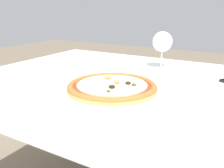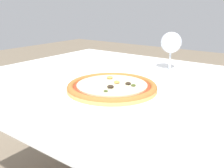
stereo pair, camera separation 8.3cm
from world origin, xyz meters
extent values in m
cube|color=brown|center=(0.00, 0.00, 0.68)|extent=(1.13, 0.91, 0.04)
cube|color=white|center=(0.00, 0.00, 0.70)|extent=(1.23, 1.01, 0.01)
cylinder|color=brown|center=(-0.51, 0.39, 0.33)|extent=(0.06, 0.06, 0.66)
cylinder|color=white|center=(0.04, -0.13, 0.71)|extent=(0.33, 0.33, 0.01)
cylinder|color=tan|center=(0.04, -0.13, 0.72)|extent=(0.30, 0.30, 0.01)
torus|color=#A3662D|center=(0.04, -0.13, 0.72)|extent=(0.30, 0.30, 0.02)
cylinder|color=#BC381E|center=(0.04, -0.13, 0.72)|extent=(0.26, 0.26, 0.00)
cylinder|color=beige|center=(0.04, -0.13, 0.73)|extent=(0.24, 0.24, 0.00)
ellipsoid|color=#2D2319|center=(0.09, -0.11, 0.74)|extent=(0.02, 0.02, 0.01)
ellipsoid|color=#BC9342|center=(0.00, -0.09, 0.74)|extent=(0.02, 0.02, 0.01)
ellipsoid|color=#BC9342|center=(0.05, -0.12, 0.74)|extent=(0.02, 0.02, 0.01)
ellipsoid|color=#425123|center=(0.08, -0.21, 0.73)|extent=(0.01, 0.01, 0.01)
ellipsoid|color=#4C7A33|center=(0.00, -0.09, 0.74)|extent=(0.02, 0.02, 0.01)
ellipsoid|color=#2D2319|center=(0.07, -0.17, 0.74)|extent=(0.02, 0.02, 0.01)
ellipsoid|color=#425123|center=(0.11, -0.11, 0.73)|extent=(0.02, 0.02, 0.01)
cube|color=silver|center=(-0.29, -0.27, 0.70)|extent=(0.02, 0.11, 0.00)
cube|color=silver|center=(-0.28, -0.21, 0.70)|extent=(0.02, 0.01, 0.00)
cube|color=silver|center=(-0.30, -0.18, 0.70)|extent=(0.01, 0.05, 0.00)
cube|color=silver|center=(-0.29, -0.18, 0.70)|extent=(0.01, 0.05, 0.00)
cube|color=silver|center=(-0.28, -0.18, 0.70)|extent=(0.01, 0.05, 0.00)
cube|color=silver|center=(-0.27, -0.18, 0.70)|extent=(0.01, 0.05, 0.00)
cylinder|color=silver|center=(0.07, 0.27, 0.70)|extent=(0.06, 0.06, 0.00)
cylinder|color=silver|center=(0.07, 0.27, 0.75)|extent=(0.01, 0.01, 0.08)
sphere|color=silver|center=(0.07, 0.27, 0.83)|extent=(0.09, 0.09, 0.09)
camera|label=1|loc=(0.45, -0.82, 0.98)|focal=40.00mm
camera|label=2|loc=(0.52, -0.78, 0.98)|focal=40.00mm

